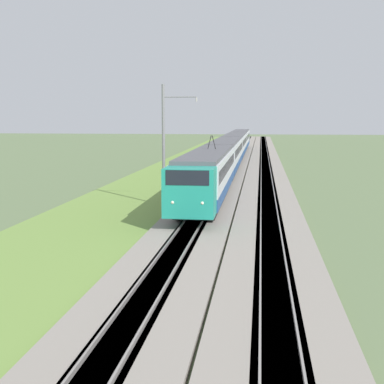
# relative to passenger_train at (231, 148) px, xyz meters

# --- Properties ---
(ballast_main) EXTENTS (240.00, 4.40, 0.30)m
(ballast_main) POSITION_rel_passenger_train_xyz_m (-17.69, 0.00, -2.23)
(ballast_main) COLOR gray
(ballast_main) RESTS_ON ground
(ballast_adjacent) EXTENTS (240.00, 4.40, 0.30)m
(ballast_adjacent) POSITION_rel_passenger_train_xyz_m (-17.69, -4.53, -2.23)
(ballast_adjacent) COLOR gray
(ballast_adjacent) RESTS_ON ground
(track_main) EXTENTS (240.00, 1.57, 0.45)m
(track_main) POSITION_rel_passenger_train_xyz_m (-17.69, 0.00, -2.22)
(track_main) COLOR #4C4238
(track_main) RESTS_ON ground
(track_adjacent) EXTENTS (240.00, 1.57, 0.45)m
(track_adjacent) POSITION_rel_passenger_train_xyz_m (-17.69, -4.53, -2.22)
(track_adjacent) COLOR #4C4238
(track_adjacent) RESTS_ON ground
(grass_verge) EXTENTS (240.00, 10.34, 0.12)m
(grass_verge) POSITION_rel_passenger_train_xyz_m (-17.69, 5.47, -2.32)
(grass_verge) COLOR olive
(grass_verge) RESTS_ON ground
(passenger_train) EXTENTS (85.49, 3.00, 5.08)m
(passenger_train) POSITION_rel_passenger_train_xyz_m (0.00, 0.00, 0.00)
(passenger_train) COLOR teal
(passenger_train) RESTS_ON ground
(catenary_mast_mid) EXTENTS (0.22, 2.56, 8.87)m
(catenary_mast_mid) POSITION_rel_passenger_train_xyz_m (-33.27, 3.02, 2.20)
(catenary_mast_mid) COLOR slate
(catenary_mast_mid) RESTS_ON ground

